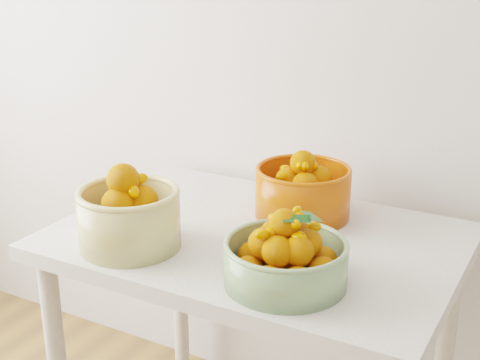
{
  "coord_description": "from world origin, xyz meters",
  "views": [
    {
      "loc": [
        0.48,
        0.23,
        1.44
      ],
      "look_at": [
        -0.23,
        1.52,
        0.92
      ],
      "focal_mm": 50.0,
      "sensor_mm": 36.0,
      "label": 1
    }
  ],
  "objects_px": {
    "bowl_cream": "(129,216)",
    "bowl_orange": "(303,191)",
    "bowl_green": "(286,259)",
    "table": "(256,269)"
  },
  "relations": [
    {
      "from": "bowl_cream",
      "to": "bowl_orange",
      "type": "xyz_separation_m",
      "value": [
        0.29,
        0.38,
        -0.01
      ]
    },
    {
      "from": "table",
      "to": "bowl_orange",
      "type": "height_order",
      "value": "bowl_orange"
    },
    {
      "from": "bowl_green",
      "to": "table",
      "type": "bearing_deg",
      "value": 131.17
    },
    {
      "from": "table",
      "to": "bowl_cream",
      "type": "distance_m",
      "value": 0.36
    },
    {
      "from": "bowl_orange",
      "to": "table",
      "type": "bearing_deg",
      "value": -106.78
    },
    {
      "from": "bowl_cream",
      "to": "bowl_orange",
      "type": "relative_size",
      "value": 1.07
    },
    {
      "from": "table",
      "to": "bowl_cream",
      "type": "xyz_separation_m",
      "value": [
        -0.24,
        -0.21,
        0.18
      ]
    },
    {
      "from": "table",
      "to": "bowl_orange",
      "type": "bearing_deg",
      "value": 73.22
    },
    {
      "from": "table",
      "to": "bowl_cream",
      "type": "height_order",
      "value": "bowl_cream"
    },
    {
      "from": "bowl_cream",
      "to": "bowl_orange",
      "type": "distance_m",
      "value": 0.47
    }
  ]
}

